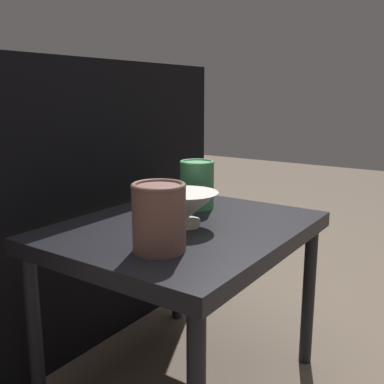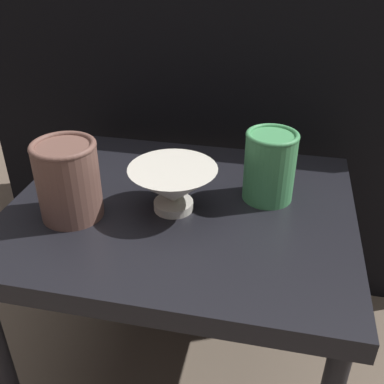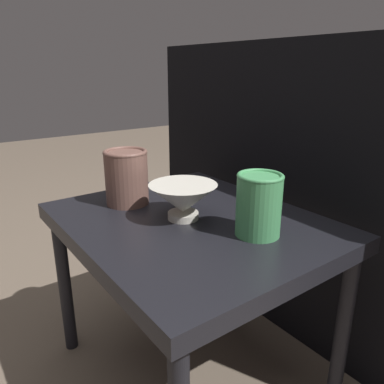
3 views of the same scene
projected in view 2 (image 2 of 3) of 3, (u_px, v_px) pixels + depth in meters
ground_plane at (183, 363)px, 1.11m from camera, size 8.00×8.00×0.00m
table at (181, 226)px, 0.90m from camera, size 0.66×0.55×0.46m
couch_backdrop at (226, 108)px, 1.38m from camera, size 1.25×0.50×0.89m
bowl at (173, 186)px, 0.83m from camera, size 0.17×0.17×0.09m
vase_textured_left at (68, 179)px, 0.80m from camera, size 0.12×0.12×0.15m
vase_colorful_right at (270, 165)px, 0.86m from camera, size 0.10×0.10×0.14m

